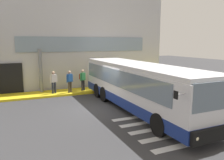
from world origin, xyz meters
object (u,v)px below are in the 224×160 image
Objects in this scene: bus_main_foreground at (138,87)px; passenger_near_column at (54,81)px; entry_support_column at (41,71)px; passenger_by_doorway at (70,81)px; passenger_at_curb_edge at (83,79)px; safety_bollard_yellow at (112,87)px.

bus_main_foreground reaches higher than passenger_near_column.
bus_main_foreground is at bearing -53.37° from entry_support_column.
entry_support_column is 2.39m from passenger_by_doorway.
passenger_near_column is 2.28m from passenger_at_curb_edge.
passenger_at_curb_edge is at bearing 107.18° from bus_main_foreground.
entry_support_column is 0.29× the size of bus_main_foreground.
bus_main_foreground is at bearing -94.27° from safety_bollard_yellow.
passenger_by_doorway is (1.97, -1.14, -0.73)m from entry_support_column.
bus_main_foreground is 6.89m from passenger_near_column.
entry_support_column is at bearing 130.52° from passenger_near_column.
passenger_by_doorway is 3.35m from safety_bollard_yellow.
passenger_at_curb_edge is at bearing -14.59° from entry_support_column.
bus_main_foreground reaches higher than passenger_at_curb_edge.
entry_support_column reaches higher than passenger_near_column.
entry_support_column is 1.98× the size of passenger_by_doorway.
passenger_by_doorway is at bearing -30.13° from entry_support_column.
entry_support_column reaches higher than passenger_by_doorway.
bus_main_foreground is 12.68× the size of safety_bollard_yellow.
passenger_at_curb_edge is (3.07, -0.80, -0.70)m from entry_support_column.
bus_main_foreground is at bearing -72.82° from passenger_at_curb_edge.
passenger_near_column is at bearing -176.58° from passenger_at_curb_edge.
passenger_by_doorway is 1.86× the size of safety_bollard_yellow.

